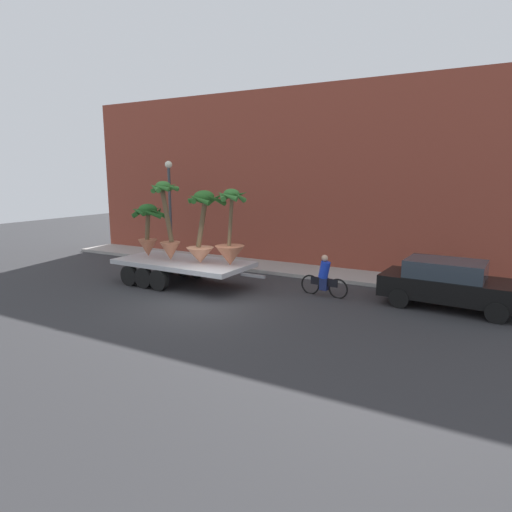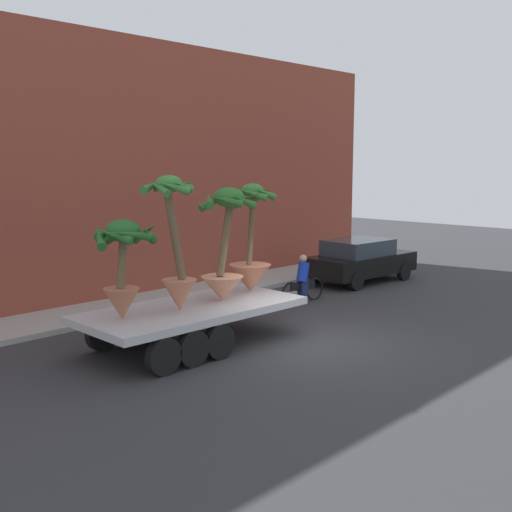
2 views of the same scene
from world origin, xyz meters
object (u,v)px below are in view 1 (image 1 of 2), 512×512
object	(u,v)px
potted_palm_rear	(202,231)
parked_car	(449,283)
potted_palm_extra	(148,227)
potted_palm_front	(168,225)
street_lamp	(170,197)
cyclist	(324,278)
flatbed_trailer	(179,265)
potted_palm_middle	(230,241)

from	to	relation	value
potted_palm_rear	parked_car	distance (m)	8.85
potted_palm_extra	parked_car	xyz separation A→B (m)	(11.40, 1.68, -1.36)
potted_palm_front	parked_car	world-z (taller)	potted_palm_front
parked_car	street_lamp	distance (m)	13.40
potted_palm_extra	cyclist	distance (m)	7.55
potted_palm_front	cyclist	distance (m)	6.43
cyclist	street_lamp	xyz separation A→B (m)	(-8.98, 2.39, 2.56)
potted_palm_front	parked_car	distance (m)	10.44
cyclist	street_lamp	distance (m)	9.64
flatbed_trailer	potted_palm_front	world-z (taller)	potted_palm_front
flatbed_trailer	potted_palm_middle	distance (m)	2.63
parked_car	street_lamp	bearing A→B (deg)	172.32
street_lamp	potted_palm_extra	bearing A→B (deg)	-64.15
potted_palm_rear	cyclist	world-z (taller)	potted_palm_rear
potted_palm_rear	parked_car	bearing A→B (deg)	12.10
cyclist	parked_car	bearing A→B (deg)	8.77
flatbed_trailer	street_lamp	world-z (taller)	street_lamp
potted_palm_extra	parked_car	distance (m)	11.60
flatbed_trailer	cyclist	distance (m)	5.83
potted_palm_middle	potted_palm_front	distance (m)	2.78
flatbed_trailer	potted_palm_extra	world-z (taller)	potted_palm_extra
potted_palm_rear	cyclist	size ratio (longest dim) A/B	1.51
flatbed_trailer	potted_palm_front	size ratio (longest dim) A/B	2.09
potted_palm_rear	parked_car	xyz separation A→B (m)	(8.55, 1.83, -1.40)
parked_car	potted_palm_rear	bearing A→B (deg)	-167.90
cyclist	potted_palm_extra	bearing A→B (deg)	-171.86
flatbed_trailer	parked_car	bearing A→B (deg)	10.18
potted_palm_rear	potted_palm_middle	size ratio (longest dim) A/B	0.98
potted_palm_middle	potted_palm_front	world-z (taller)	potted_palm_front
parked_car	cyclist	bearing A→B (deg)	-171.23
potted_palm_rear	potted_palm_extra	bearing A→B (deg)	176.85
potted_palm_middle	potted_palm_front	size ratio (longest dim) A/B	0.92
potted_palm_front	potted_palm_extra	size ratio (longest dim) A/B	1.43
potted_palm_middle	cyclist	xyz separation A→B (m)	(3.35, 0.99, -1.23)
cyclist	parked_car	world-z (taller)	parked_car
flatbed_trailer	potted_palm_rear	bearing A→B (deg)	-3.42
potted_palm_rear	street_lamp	distance (m)	5.86
cyclist	parked_car	xyz separation A→B (m)	(4.08, 0.63, 0.16)
potted_palm_front	potted_palm_rear	bearing A→B (deg)	2.62
flatbed_trailer	street_lamp	bearing A→B (deg)	132.89
potted_palm_extra	parked_car	bearing A→B (deg)	8.36
flatbed_trailer	potted_palm_rear	size ratio (longest dim) A/B	2.33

